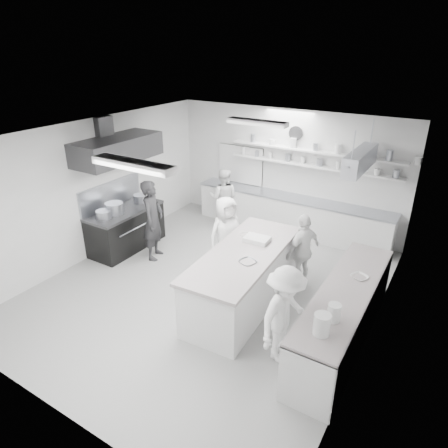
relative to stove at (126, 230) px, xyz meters
The scene contains 27 objects.
floor 2.67m from the stove, ahead, with size 6.00×7.00×0.02m, color #9B9B9B.
ceiling 3.67m from the stove, ahead, with size 6.00×7.00×0.02m, color silver.
wall_back 4.18m from the stove, 50.01° to the left, with size 6.00×0.04×3.00m, color silver.
wall_front 4.80m from the stove, 56.31° to the right, with size 6.00×0.04×3.00m, color silver.
wall_left 1.19m from the stove, 135.00° to the right, with size 0.04×7.00×3.00m, color silver.
wall_right 5.71m from the stove, ahead, with size 0.04×7.00×3.00m, color silver.
stove is the anchor object (origin of this frame).
exhaust_hood 1.90m from the stove, 90.00° to the right, with size 0.85×2.00×0.50m, color #343336.
back_counter 4.03m from the stove, 43.99° to the left, with size 5.00×0.60×0.92m, color silver.
shelf_lower 4.63m from the stove, 41.99° to the left, with size 4.20×0.26×0.04m, color silver.
shelf_upper 4.74m from the stove, 41.99° to the left, with size 4.20×0.26×0.04m, color silver.
pass_through_window 3.49m from the stove, 67.12° to the left, with size 1.30×0.04×1.00m, color black.
wall_clock 4.60m from the stove, 47.54° to the left, with size 0.32×0.32×0.05m, color silver.
right_counter 5.28m from the stove, ahead, with size 0.74×3.30×0.94m, color silver.
pot_rack 5.35m from the stove, 23.50° to the left, with size 0.30×1.60×0.40m, color #9EA2AC.
light_fixture_front 4.22m from the stove, 40.24° to the right, with size 1.30×0.25×0.10m, color silver.
light_fixture_rear 3.86m from the stove, 28.30° to the left, with size 1.30×0.25×0.10m, color silver.
prep_island 3.45m from the stove, ahead, with size 1.04×2.80×1.03m, color silver.
stove_pot 0.67m from the stove, 90.00° to the right, with size 0.39×0.39×0.30m, color #9EA2AC.
cook_stove 0.98m from the stove, ahead, with size 0.65×0.43×1.80m, color black.
cook_back 2.61m from the stove, 60.95° to the left, with size 0.74×0.58×1.52m, color white.
cook_island_left 2.55m from the stove, ahead, with size 0.80×0.52×1.63m, color white.
cook_island_right 4.12m from the stove, ahead, with size 0.88×0.37×1.50m, color white.
cook_right 4.83m from the stove, 17.45° to the right, with size 1.02×0.59×1.58m, color white.
bowl_island_a 3.77m from the stove, 12.51° to the right, with size 0.28×0.28×0.07m, color #9EA2AC.
bowl_island_b 3.17m from the stove, ahead, with size 0.21×0.21×0.07m, color silver.
bowl_right 5.34m from the stove, ahead, with size 0.26×0.26×0.06m, color silver.
Camera 1 is at (3.74, -5.57, 4.43)m, focal length 32.12 mm.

